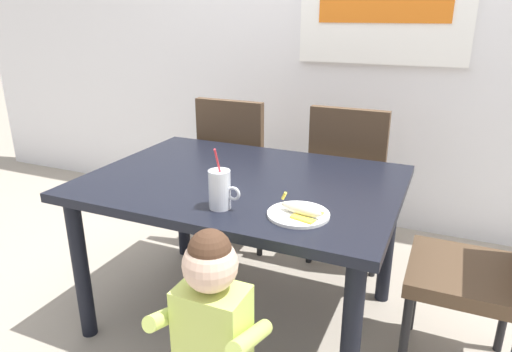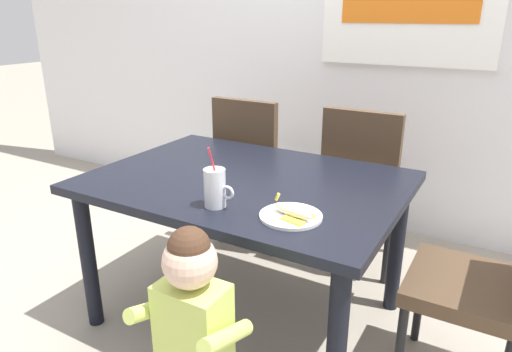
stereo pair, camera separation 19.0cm
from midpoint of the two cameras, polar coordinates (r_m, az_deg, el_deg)
ground_plane at (r=2.40m, az=-3.86°, el=-16.91°), size 24.00×24.00×0.00m
back_wall at (r=3.23m, az=7.80°, el=19.86°), size 6.40×0.17×2.90m
dining_table at (r=2.09m, az=-4.26°, el=-2.71°), size 1.38×1.00×0.73m
dining_chair_left at (r=2.85m, az=-4.10°, el=1.47°), size 0.44×0.45×0.96m
dining_chair_right at (r=2.66m, az=9.58°, el=-0.17°), size 0.44×0.45×0.96m
dining_chair_far at (r=1.96m, az=25.08°, el=-9.40°), size 0.44×0.44×0.96m
toddler_standing at (r=1.51m, az=-9.27°, el=-17.50°), size 0.33×0.24×0.84m
milk_cup at (r=1.73m, az=-7.65°, el=-1.99°), size 0.13×0.09×0.25m
snack_plate at (r=1.68m, az=2.07°, el=-4.86°), size 0.23×0.23×0.01m
peeled_banana at (r=1.65m, az=2.42°, el=-4.29°), size 0.18×0.13×0.07m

